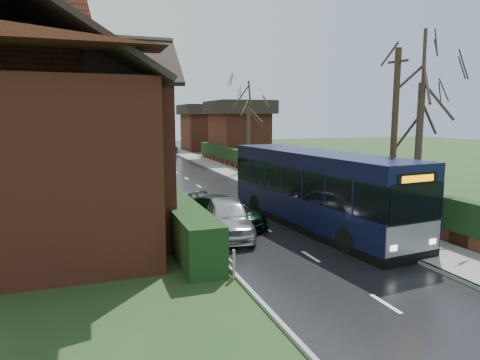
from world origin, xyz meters
name	(u,v)px	position (x,y,z in m)	size (l,w,h in m)	color
ground	(286,241)	(0.00, 0.00, 0.00)	(140.00, 140.00, 0.00)	#2F491F
road	(215,196)	(0.00, 10.00, 0.01)	(6.00, 100.00, 0.02)	black
pavement	(279,191)	(4.25, 10.00, 0.07)	(2.50, 100.00, 0.14)	slate
kerb_right	(261,192)	(3.05, 10.00, 0.07)	(0.12, 100.00, 0.14)	gray
kerb_left	(165,199)	(-3.05, 10.00, 0.05)	(0.12, 100.00, 0.10)	gray
front_hedge	(164,204)	(-3.90, 5.00, 0.80)	(1.20, 16.00, 1.60)	black
picket_fence	(180,210)	(-3.15, 5.00, 0.45)	(0.10, 16.00, 0.90)	tan
right_wall_hedge	(300,176)	(5.80, 10.00, 1.02)	(0.60, 50.00, 1.80)	brown
brick_house	(45,128)	(-8.73, 4.78, 4.38)	(9.30, 14.60, 10.30)	brown
bus	(317,190)	(2.20, 1.57, 1.65)	(3.60, 11.14, 3.32)	black
car_silver	(228,217)	(-1.87, 1.60, 0.77)	(1.82, 4.53, 1.54)	silver
car_green	(223,212)	(-1.60, 3.11, 0.65)	(1.81, 4.45, 1.29)	black
car_distant	(164,149)	(2.00, 40.32, 0.72)	(1.53, 4.40, 1.45)	#101E32
bus_stop_sign	(346,180)	(4.00, 2.05, 1.93)	(0.16, 0.44, 2.94)	slate
telegraph_pole	(394,141)	(4.80, -0.09, 3.82)	(0.27, 0.97, 7.56)	#312316
tree_right_near	(423,72)	(6.42, 0.28, 6.67)	(4.14, 4.14, 8.93)	#34271F
tree_right_far	(249,101)	(6.00, 20.20, 6.16)	(4.27, 4.27, 8.25)	#342A1E
tree_house_side	(66,80)	(-8.35, 18.00, 7.36)	(4.33, 4.33, 9.85)	#33261E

